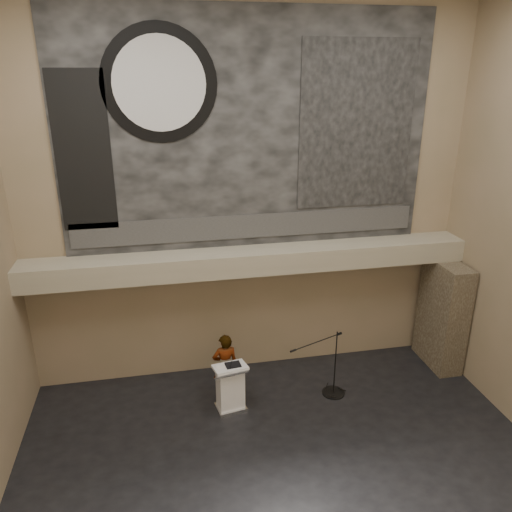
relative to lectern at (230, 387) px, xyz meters
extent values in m
plane|color=black|center=(0.74, -2.32, -0.55)|extent=(10.00, 10.00, 0.00)
cube|color=#7F7050|center=(0.74, 1.68, 3.70)|extent=(10.00, 0.02, 8.50)
cube|color=#7F7050|center=(0.74, -6.32, 3.70)|extent=(10.00, 0.02, 8.50)
cube|color=gray|center=(0.74, 1.28, 2.40)|extent=(10.00, 0.80, 0.50)
cylinder|color=#B2893D|center=(-0.86, 1.23, 2.12)|extent=(0.04, 0.04, 0.06)
cylinder|color=#B2893D|center=(2.64, 1.23, 2.12)|extent=(0.04, 0.04, 0.06)
cube|color=black|center=(0.74, 1.65, 5.15)|extent=(8.00, 0.05, 5.00)
cube|color=#303030|center=(0.74, 1.61, 3.10)|extent=(7.76, 0.02, 0.55)
cylinder|color=black|center=(-1.06, 1.61, 6.15)|extent=(2.30, 0.02, 2.30)
cylinder|color=silver|center=(-1.06, 1.59, 6.15)|extent=(1.84, 0.02, 1.84)
cube|color=black|center=(3.14, 1.61, 5.25)|extent=(2.60, 0.02, 3.60)
cube|color=black|center=(-2.66, 1.61, 4.85)|extent=(1.10, 0.02, 3.20)
cube|color=#3F3527|center=(5.39, 0.83, 0.80)|extent=(0.60, 1.40, 2.70)
cube|color=silver|center=(0.00, 0.00, -0.51)|extent=(0.69, 0.57, 0.08)
cube|color=white|center=(0.00, 0.00, 0.01)|extent=(0.60, 0.46, 0.96)
cube|color=white|center=(0.00, -0.02, 0.52)|extent=(0.77, 0.60, 0.13)
cube|color=black|center=(0.07, -0.03, 0.56)|extent=(0.34, 0.29, 0.04)
cube|color=white|center=(-0.17, -0.04, 0.55)|extent=(0.31, 0.35, 0.00)
imported|color=white|center=(-0.04, 0.49, 0.23)|extent=(0.59, 0.40, 1.57)
cylinder|color=black|center=(2.40, 0.09, -0.54)|extent=(0.52, 0.52, 0.02)
cylinder|color=black|center=(2.40, 0.09, 0.25)|extent=(0.03, 0.03, 1.60)
cylinder|color=black|center=(1.83, -0.13, 0.97)|extent=(1.26, 0.52, 0.02)
camera|label=1|loc=(-1.23, -8.97, 6.44)|focal=35.00mm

